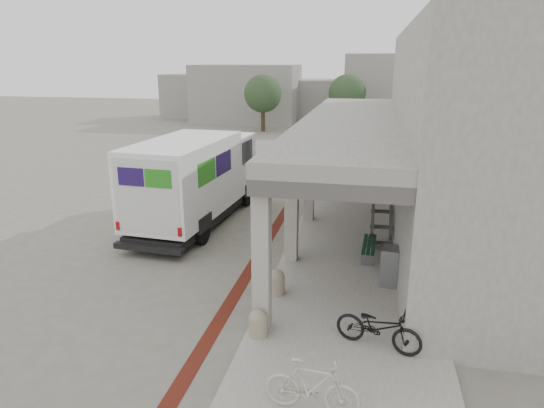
% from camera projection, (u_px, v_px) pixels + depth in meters
% --- Properties ---
extents(ground, '(120.00, 120.00, 0.00)m').
position_uv_depth(ground, '(221.00, 263.00, 14.83)').
color(ground, '#6B665B').
rests_on(ground, ground).
extents(bike_lane_stripe, '(0.35, 40.00, 0.01)m').
position_uv_depth(bike_lane_stripe, '(267.00, 242.00, 16.51)').
color(bike_lane_stripe, '#541A10').
rests_on(bike_lane_stripe, ground).
extents(sidewalk, '(4.40, 28.00, 0.12)m').
position_uv_depth(sidewalk, '(353.00, 272.00, 14.04)').
color(sidewalk, gray).
rests_on(sidewalk, ground).
extents(transit_building, '(7.60, 17.00, 7.00)m').
position_uv_depth(transit_building, '(446.00, 137.00, 16.75)').
color(transit_building, gray).
rests_on(transit_building, ground).
extents(distant_backdrop, '(28.00, 10.00, 6.50)m').
position_uv_depth(distant_backdrop, '(301.00, 94.00, 48.28)').
color(distant_backdrop, gray).
rests_on(distant_backdrop, ground).
extents(tree_left, '(3.20, 3.20, 4.80)m').
position_uv_depth(tree_left, '(263.00, 94.00, 41.16)').
color(tree_left, '#38281C').
rests_on(tree_left, ground).
extents(tree_mid, '(3.20, 3.20, 4.80)m').
position_uv_depth(tree_mid, '(347.00, 93.00, 41.68)').
color(tree_mid, '#38281C').
rests_on(tree_mid, ground).
extents(tree_right, '(3.20, 3.20, 4.80)m').
position_uv_depth(tree_right, '(446.00, 96.00, 39.18)').
color(tree_right, '#38281C').
rests_on(tree_right, ground).
extents(fedex_truck, '(2.94, 7.89, 3.30)m').
position_uv_depth(fedex_truck, '(196.00, 178.00, 18.05)').
color(fedex_truck, black).
rests_on(fedex_truck, ground).
extents(bench, '(0.44, 1.76, 0.41)m').
position_uv_depth(bench, '(369.00, 247.00, 14.99)').
color(bench, slate).
rests_on(bench, sidewalk).
extents(bollard_near, '(0.41, 0.41, 0.62)m').
position_uv_depth(bollard_near, '(258.00, 323.00, 10.64)').
color(bollard_near, gray).
rests_on(bollard_near, sidewalk).
extents(bollard_far, '(0.44, 0.44, 0.66)m').
position_uv_depth(bollard_far, '(276.00, 281.00, 12.59)').
color(bollard_far, gray).
rests_on(bollard_far, sidewalk).
extents(utility_cabinet, '(0.55, 0.68, 1.04)m').
position_uv_depth(utility_cabinet, '(390.00, 266.00, 13.06)').
color(utility_cabinet, slate).
rests_on(utility_cabinet, sidewalk).
extents(bicycle_black, '(1.96, 1.16, 0.97)m').
position_uv_depth(bicycle_black, '(379.00, 327.00, 10.15)').
color(bicycle_black, black).
rests_on(bicycle_black, sidewalk).
extents(bicycle_cream, '(1.72, 0.60, 1.02)m').
position_uv_depth(bicycle_cream, '(312.00, 387.00, 8.27)').
color(bicycle_cream, beige).
rests_on(bicycle_cream, sidewalk).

